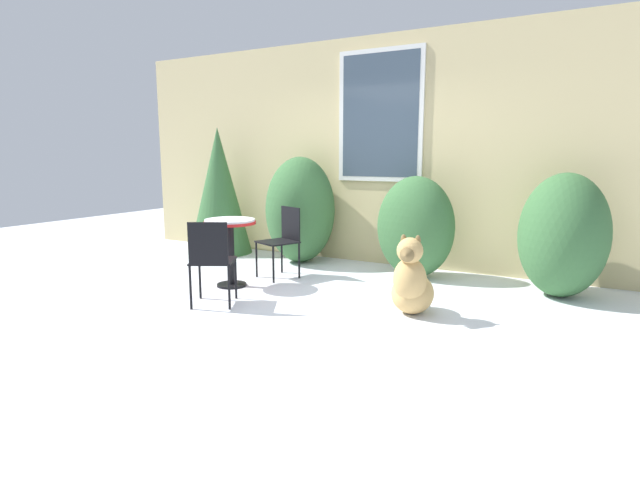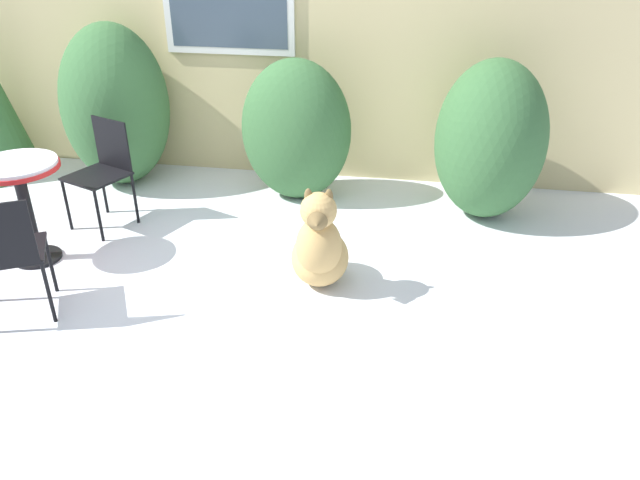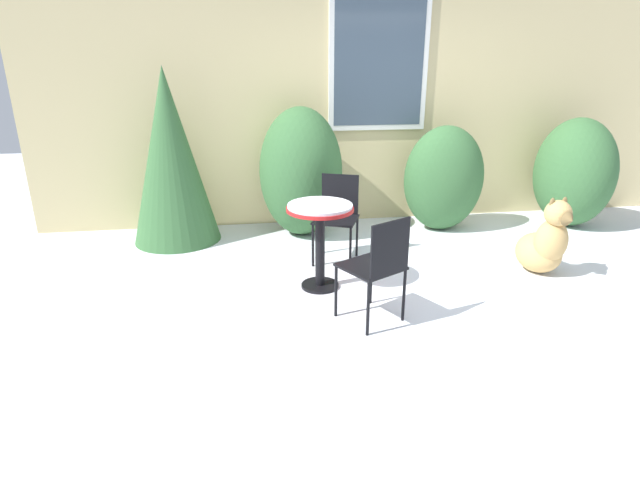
{
  "view_description": "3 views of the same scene",
  "coord_description": "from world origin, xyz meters",
  "px_view_note": "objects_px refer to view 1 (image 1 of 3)",
  "views": [
    {
      "loc": [
        2.6,
        -4.11,
        1.47
      ],
      "look_at": [
        0.0,
        0.6,
        0.55
      ],
      "focal_mm": 28.0,
      "sensor_mm": 36.0,
      "label": 1
    },
    {
      "loc": [
        1.79,
        -3.38,
        2.34
      ],
      "look_at": [
        1.17,
        0.27,
        0.32
      ],
      "focal_mm": 35.0,
      "sensor_mm": 36.0,
      "label": 2
    },
    {
      "loc": [
        -1.55,
        -3.8,
        1.9
      ],
      "look_at": [
        -0.94,
        0.22,
        0.44
      ],
      "focal_mm": 28.0,
      "sensor_mm": 36.0,
      "label": 3
    }
  ],
  "objects_px": {
    "patio_chair_far_side": "(211,258)",
    "dog": "(411,285)",
    "patio_table": "(230,235)",
    "patio_chair_near_table": "(282,238)"
  },
  "relations": [
    {
      "from": "patio_chair_far_side",
      "to": "dog",
      "type": "relative_size",
      "value": 1.11
    },
    {
      "from": "patio_table",
      "to": "dog",
      "type": "height_order",
      "value": "dog"
    },
    {
      "from": "patio_table",
      "to": "dog",
      "type": "distance_m",
      "value": 2.14
    },
    {
      "from": "dog",
      "to": "patio_chair_near_table",
      "type": "bearing_deg",
      "value": 154.12
    },
    {
      "from": "patio_table",
      "to": "patio_chair_near_table",
      "type": "distance_m",
      "value": 0.71
    },
    {
      "from": "patio_chair_near_table",
      "to": "dog",
      "type": "bearing_deg",
      "value": 2.83
    },
    {
      "from": "patio_chair_far_side",
      "to": "patio_chair_near_table",
      "type": "bearing_deg",
      "value": -116.23
    },
    {
      "from": "patio_chair_near_table",
      "to": "dog",
      "type": "distance_m",
      "value": 1.97
    },
    {
      "from": "patio_chair_near_table",
      "to": "patio_chair_far_side",
      "type": "xyz_separation_m",
      "value": [
        0.05,
        -1.34,
        0.0
      ]
    },
    {
      "from": "patio_table",
      "to": "dog",
      "type": "xyz_separation_m",
      "value": [
        2.12,
        -0.01,
        -0.3
      ]
    }
  ]
}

